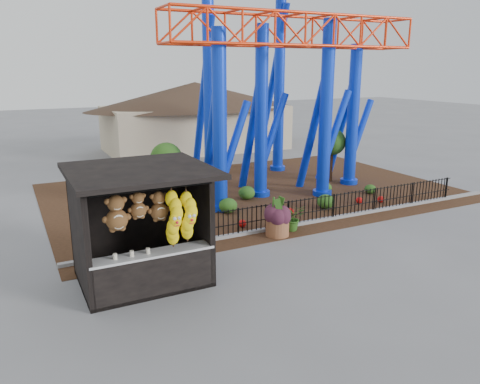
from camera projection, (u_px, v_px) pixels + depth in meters
name	position (u px, v px, depth m)	size (l,w,h in m)	color
ground	(261.00, 274.00, 12.97)	(120.00, 120.00, 0.00)	slate
mulch_bed	(252.00, 191.00, 21.61)	(18.00, 12.00, 0.02)	#331E11
curb	(316.00, 221.00, 17.28)	(18.00, 0.18, 0.12)	gray
prize_booth	(143.00, 229.00, 12.05)	(3.50, 3.40, 3.12)	black
picket_fence	(336.00, 207.00, 17.56)	(12.20, 0.06, 1.00)	black
roller_coaster	(273.00, 47.00, 20.63)	(11.00, 6.37, 10.82)	#0C32D9
terracotta_planter	(277.00, 227.00, 15.88)	(0.80, 0.80, 0.63)	brown
planter_foliage	(278.00, 209.00, 15.72)	(0.70, 0.70, 0.64)	#381625
potted_plant	(292.00, 218.00, 16.38)	(0.84, 0.73, 0.93)	#325F1C
landscaping	(289.00, 197.00, 19.60)	(7.68, 3.70, 0.58)	#254C16
pavilion	(195.00, 105.00, 32.04)	(15.00, 15.00, 4.80)	#BFAD8C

